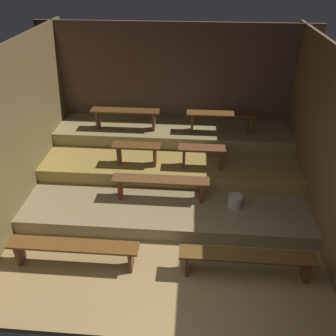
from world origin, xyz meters
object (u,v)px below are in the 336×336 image
bench_floor_right (247,259)px  bench_middle_left (137,150)px  bench_middle_right (203,153)px  bench_upper_right (221,117)px  bench_upper_left (125,114)px  pail_lower (235,201)px  bench_lower_center (161,183)px  bench_floor_left (73,248)px

bench_floor_right → bench_middle_left: (-1.86, 2.05, 0.49)m
bench_middle_right → bench_upper_right: bearing=68.7°
bench_middle_right → bench_upper_left: size_ratio=0.63×
bench_upper_left → pail_lower: (2.17, -1.78, -0.73)m
bench_lower_center → bench_middle_right: size_ratio=1.87×
bench_upper_left → pail_lower: size_ratio=5.92×
bench_lower_center → bench_upper_right: size_ratio=1.18×
bench_floor_left → bench_middle_right: size_ratio=2.14×
bench_floor_right → bench_middle_right: 2.20m
bench_floor_left → bench_upper_left: bearing=85.0°
bench_upper_left → bench_middle_right: bearing=-30.9°
bench_upper_right → pail_lower: size_ratio=5.92×
bench_middle_right → bench_upper_left: bench_upper_left is taller
pail_lower → bench_floor_right: bearing=-87.1°
bench_floor_left → bench_upper_right: 3.83m
bench_lower_center → bench_floor_right: bearing=-45.3°
bench_floor_right → bench_middle_right: (-0.63, 2.05, 0.49)m
bench_floor_right → bench_upper_right: 3.12m
bench_floor_right → bench_upper_right: (-0.26, 3.01, 0.78)m
bench_floor_right → bench_lower_center: bench_lower_center is taller
bench_middle_left → bench_upper_left: 1.07m
bench_floor_left → bench_middle_left: bench_middle_left is taller
bench_middle_left → bench_middle_right: size_ratio=1.00×
bench_lower_center → bench_floor_left: bearing=-130.1°
bench_floor_left → bench_lower_center: bench_lower_center is taller
bench_floor_left → pail_lower: 2.73m
bench_floor_left → bench_lower_center: (1.15, 1.36, 0.26)m
bench_upper_left → bench_lower_center: bearing=-61.7°
bench_upper_left → pail_lower: bench_upper_left is taller
bench_middle_left → bench_upper_left: bearing=111.3°
bench_floor_right → bench_lower_center: size_ratio=1.15×
bench_middle_right → pail_lower: bearing=-55.0°
bench_floor_right → bench_middle_right: bench_middle_right is taller
bench_floor_left → bench_floor_right: same height
bench_floor_left → bench_floor_right: (2.50, 0.00, 0.00)m
bench_middle_right → pail_lower: (0.57, -0.82, -0.45)m
bench_lower_center → bench_middle_left: bearing=126.7°
pail_lower → bench_lower_center: bearing=174.3°
bench_floor_right → bench_middle_left: size_ratio=2.14×
bench_lower_center → bench_middle_right: bench_middle_right is taller
bench_middle_right → bench_upper_right: 1.07m
bench_lower_center → pail_lower: bearing=-5.7°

